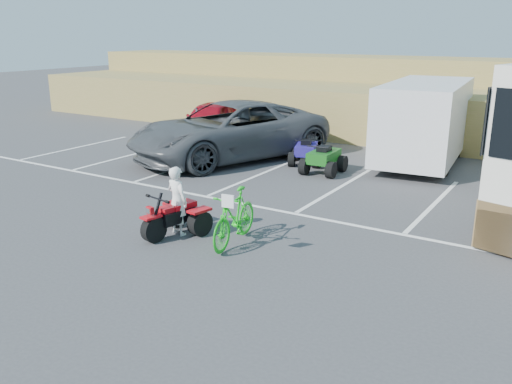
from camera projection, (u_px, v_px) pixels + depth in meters
The scene contains 11 objects.
ground at pixel (240, 245), 11.26m from camera, with size 100.00×100.00×0.00m, color #3C3C3E.
parking_stripes at pixel (354, 202), 14.13m from camera, with size 28.00×5.16×0.01m.
grass_embankment at pixel (437, 100), 23.45m from camera, with size 40.00×8.50×3.10m.
red_trike_atv at pixel (173, 235), 11.81m from camera, with size 1.11×1.47×0.96m, color #B90A13, non-canonical shape.
rider at pixel (177, 201), 11.70m from camera, with size 0.55×0.36×1.52m, color white.
green_dirt_bike at pixel (234, 217), 11.22m from camera, with size 0.54×1.92×1.15m, color #14BF19.
grey_pickup at pixel (229, 131), 18.70m from camera, with size 3.27×7.09×1.97m, color #44474B.
red_car at pixel (211, 120), 22.59m from camera, with size 1.75×4.36×1.48m, color maroon.
cargo_trailer at pixel (425, 120), 17.98m from camera, with size 2.83×5.95×2.69m.
quad_atv_blue at pixel (306, 164), 18.22m from camera, with size 1.03×1.39×0.90m, color navy, non-canonical shape.
quad_atv_green at pixel (323, 173), 17.04m from camera, with size 1.10×1.47×0.96m, color #135414, non-canonical shape.
Camera 1 is at (5.83, -8.72, 4.27)m, focal length 38.00 mm.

